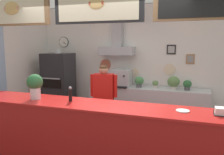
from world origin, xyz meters
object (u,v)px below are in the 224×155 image
espresso_machine (120,78)px  potted_sage (174,82)px  shop_worker (104,100)px  basil_vase (35,86)px  condiment_plate (183,111)px  napkin_holder (221,112)px  potted_oregano (187,85)px  potted_thyme (139,81)px  pepper_grinder (70,94)px  potted_basil (155,84)px  pizza_oven (59,87)px

espresso_machine → potted_sage: size_ratio=1.78×
shop_worker → basil_vase: size_ratio=3.90×
condiment_plate → napkin_holder: 0.44m
potted_oregano → napkin_holder: bearing=-79.6°
potted_thyme → espresso_machine: bearing=178.5°
espresso_machine → potted_thyme: (0.48, -0.01, -0.05)m
espresso_machine → potted_sage: espresso_machine is taller
potted_oregano → potted_sage: (-0.30, 0.01, 0.04)m
potted_sage → potted_thyme: size_ratio=1.15×
napkin_holder → pepper_grinder: pepper_grinder is taller
potted_basil → napkin_holder: napkin_holder is taller
potted_sage → pepper_grinder: bearing=-119.8°
espresso_machine → potted_oregano: bearing=0.3°
potted_oregano → basil_vase: basil_vase is taller
condiment_plate → pepper_grinder: bearing=-179.8°
potted_basil → napkin_holder: (1.13, -2.34, 0.11)m
shop_worker → potted_thyme: size_ratio=5.97×
basil_vase → pizza_oven: bearing=112.6°
pizza_oven → pepper_grinder: 2.53m
potted_sage → condiment_plate: potted_sage is taller
pizza_oven → potted_sage: (2.79, 0.29, 0.22)m
potted_thyme → pepper_grinder: pepper_grinder is taller
pizza_oven → potted_sage: size_ratio=6.12×
condiment_plate → basil_vase: 2.22m
potted_thyme → pepper_grinder: size_ratio=1.13×
potted_sage → shop_worker: bearing=-138.7°
shop_worker → potted_oregano: shop_worker is taller
shop_worker → potted_oregano: (1.56, 1.10, 0.22)m
pizza_oven → shop_worker: 1.73m
espresso_machine → basil_vase: 2.45m
potted_basil → potted_sage: 0.41m
potted_sage → potted_basil: bearing=179.5°
potted_basil → shop_worker: bearing=-127.6°
pizza_oven → napkin_holder: size_ratio=11.03×
napkin_holder → shop_worker: bearing=148.3°
potted_thyme → napkin_holder: napkin_holder is taller
potted_oregano → condiment_plate: (-0.01, -2.31, 0.05)m
potted_basil → potted_sage: size_ratio=0.59×
espresso_machine → potted_thyme: espresso_machine is taller
potted_basil → potted_thyme: (-0.37, -0.04, 0.05)m
basil_vase → pepper_grinder: 0.60m
pizza_oven → condiment_plate: pizza_oven is taller
potted_basil → basil_vase: 2.83m
espresso_machine → potted_sage: 1.26m
espresso_machine → napkin_holder: size_ratio=3.20×
espresso_machine → potted_basil: espresso_machine is taller
potted_thyme → pizza_oven: bearing=-172.7°
pizza_oven → potted_thyme: size_ratio=7.05×
potted_basil → basil_vase: (-1.52, -2.37, 0.28)m
pizza_oven → condiment_plate: (3.08, -2.03, 0.24)m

